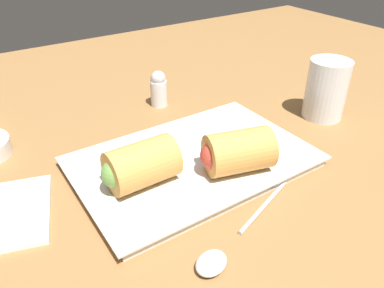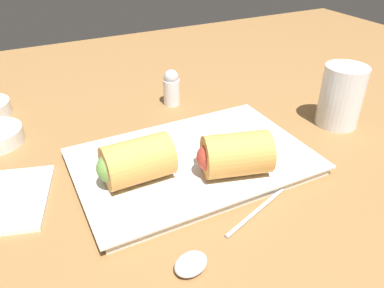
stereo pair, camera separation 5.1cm
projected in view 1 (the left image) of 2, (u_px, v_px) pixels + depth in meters
The scene contains 7 objects.
table_surface at pixel (198, 176), 53.27cm from camera, with size 180.00×140.00×2.00cm.
serving_plate at pixel (192, 162), 53.11cm from camera, with size 32.71×21.55×1.50cm.
roll_front_left at pixel (235, 152), 48.75cm from camera, with size 10.07×7.81×5.70cm.
roll_front_right at pixel (138, 165), 46.26cm from camera, with size 9.61×5.75×5.70cm.
spoon at pixel (223, 250), 39.52cm from camera, with size 19.65×8.29×1.31cm.
drinking_glass at pixel (326, 89), 63.95cm from camera, with size 6.92×6.92×10.25cm.
salt_shaker at pixel (159, 89), 68.60cm from camera, with size 3.06×3.06×6.74cm.
Camera 1 is at (-24.44, -35.09, 33.10)cm, focal length 35.00 mm.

